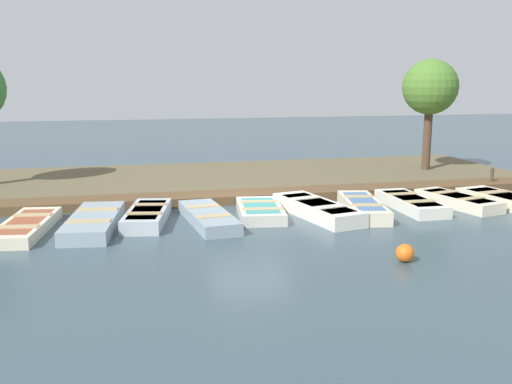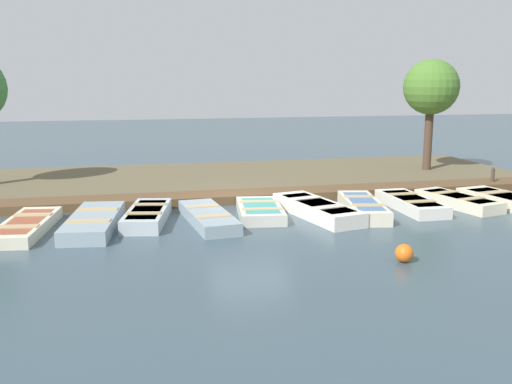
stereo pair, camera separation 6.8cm
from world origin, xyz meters
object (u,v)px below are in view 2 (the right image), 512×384
(rowboat_5, at_px, (260,210))
(park_tree_left, at_px, (431,88))
(rowboat_6, at_px, (317,209))
(rowboat_8, at_px, (411,203))
(rowboat_3, at_px, (147,215))
(mooring_post_far, at_px, (493,178))
(buoy, at_px, (404,253))
(rowboat_4, at_px, (208,217))
(rowboat_7, at_px, (363,207))
(rowboat_9, at_px, (458,201))
(rowboat_2, at_px, (94,222))
(rowboat_1, at_px, (26,226))
(rowboat_10, at_px, (511,202))

(rowboat_5, xyz_separation_m, park_tree_left, (-6.02, 8.69, 3.38))
(rowboat_6, height_order, rowboat_8, rowboat_6)
(rowboat_3, height_order, rowboat_5, rowboat_3)
(mooring_post_far, bearing_deg, buoy, -45.24)
(rowboat_4, height_order, mooring_post_far, mooring_post_far)
(rowboat_7, relative_size, park_tree_left, 0.70)
(rowboat_9, bearing_deg, rowboat_3, -103.98)
(rowboat_9, xyz_separation_m, buoy, (4.73, -4.26, 0.02))
(rowboat_2, bearing_deg, rowboat_1, -84.02)
(rowboat_3, distance_m, rowboat_4, 1.71)
(rowboat_9, distance_m, park_tree_left, 7.35)
(rowboat_5, bearing_deg, buoy, 31.12)
(rowboat_1, relative_size, buoy, 8.52)
(rowboat_2, distance_m, rowboat_7, 7.72)
(rowboat_3, distance_m, rowboat_9, 9.63)
(rowboat_3, xyz_separation_m, rowboat_8, (0.10, 8.00, -0.02))
(buoy, distance_m, park_tree_left, 13.11)
(rowboat_2, height_order, rowboat_5, rowboat_2)
(rowboat_2, height_order, rowboat_7, rowboat_7)
(rowboat_4, bearing_deg, rowboat_1, -97.44)
(rowboat_7, xyz_separation_m, rowboat_10, (0.21, 4.87, -0.02))
(rowboat_1, distance_m, rowboat_4, 4.80)
(mooring_post_far, bearing_deg, rowboat_10, -24.17)
(rowboat_1, bearing_deg, park_tree_left, 120.44)
(rowboat_10, bearing_deg, buoy, -63.88)
(rowboat_4, xyz_separation_m, rowboat_10, (0.14, 9.52, 0.01))
(rowboat_1, height_order, park_tree_left, park_tree_left)
(rowboat_2, xyz_separation_m, rowboat_7, (-0.01, 7.72, 0.01))
(rowboat_5, relative_size, rowboat_9, 0.91)
(rowboat_8, bearing_deg, rowboat_2, -87.93)
(rowboat_2, height_order, park_tree_left, park_tree_left)
(rowboat_1, relative_size, rowboat_4, 1.01)
(rowboat_1, bearing_deg, buoy, 69.80)
(rowboat_4, relative_size, rowboat_8, 1.12)
(rowboat_4, bearing_deg, rowboat_10, 83.04)
(rowboat_4, bearing_deg, rowboat_8, 87.04)
(rowboat_3, xyz_separation_m, rowboat_5, (-0.01, 3.24, -0.03))
(rowboat_9, bearing_deg, park_tree_left, 145.88)
(rowboat_6, distance_m, mooring_post_far, 7.95)
(rowboat_8, distance_m, mooring_post_far, 4.96)
(rowboat_6, bearing_deg, rowboat_2, -102.61)
(park_tree_left, bearing_deg, rowboat_9, -20.66)
(rowboat_5, bearing_deg, rowboat_7, 90.18)
(rowboat_2, height_order, rowboat_4, rowboat_2)
(rowboat_4, bearing_deg, rowboat_5, 100.16)
(rowboat_4, distance_m, rowboat_10, 9.52)
(rowboat_1, distance_m, rowboat_6, 8.01)
(rowboat_10, bearing_deg, rowboat_6, -102.01)
(rowboat_2, height_order, mooring_post_far, mooring_post_far)
(rowboat_2, height_order, rowboat_3, rowboat_3)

